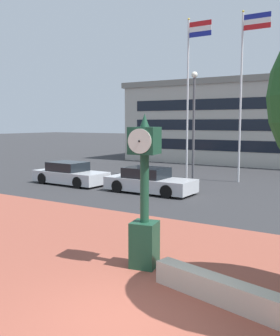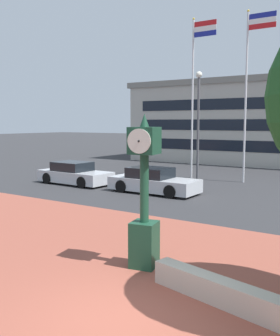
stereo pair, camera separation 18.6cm
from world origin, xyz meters
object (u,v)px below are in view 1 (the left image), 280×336
Objects in this scene: car_street_near at (149,181)px; flagpole_secondary at (244,84)px; street_lamp_post at (194,116)px; street_clock at (145,200)px; car_street_mid at (70,174)px; flagpole_primary at (190,87)px.

car_street_near is 0.46× the size of flagpole_secondary.
flagpole_secondary reaches higher than street_lamp_post.
street_clock is at bearing 30.77° from car_street_near.
street_lamp_post is at bearing 124.79° from car_street_mid.
flagpole_primary is at bearing 100.18° from street_clock.
flagpole_secondary is at bearing 87.93° from street_clock.
car_street_near is 0.72× the size of street_lamp_post.
car_street_near is 1.01× the size of car_street_mid.
street_lamp_post is at bearing 170.44° from car_street_near.
flagpole_secondary is at bearing 154.81° from car_street_near.
flagpole_primary is at bearing 143.61° from car_street_mid.
street_clock is at bearing -80.74° from flagpole_secondary.
flagpole_secondary is at bearing 44.25° from street_lamp_post.
street_clock is at bearing 51.96° from car_street_mid.
car_street_near is at bearing -115.53° from flagpole_secondary.
flagpole_primary is 3.07m from street_lamp_post.
car_street_mid is 9.23m from flagpole_primary.
car_street_mid is at bearing -143.79° from flagpole_secondary.
street_clock reaches higher than car_street_mid.
flagpole_primary is at bearing 121.09° from street_lamp_post.
flagpole_secondary is (8.17, 5.98, 5.19)m from car_street_mid.
car_street_mid is at bearing -89.06° from car_street_near.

